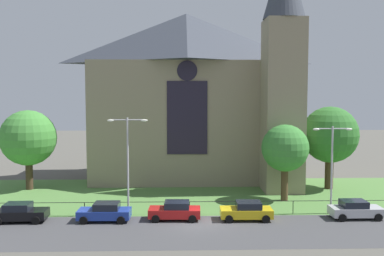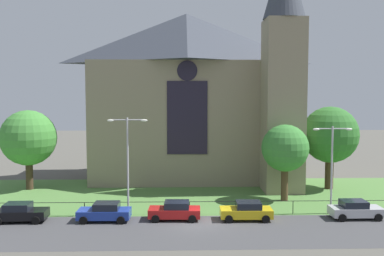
{
  "view_description": "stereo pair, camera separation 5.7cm",
  "coord_description": "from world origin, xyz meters",
  "views": [
    {
      "loc": [
        -1.46,
        -33.39,
        10.16
      ],
      "look_at": [
        -0.25,
        8.0,
        6.98
      ],
      "focal_mm": 40.11,
      "sensor_mm": 36.0,
      "label": 1
    },
    {
      "loc": [
        -1.41,
        -33.39,
        10.16
      ],
      "look_at": [
        -0.25,
        8.0,
        6.98
      ],
      "focal_mm": 40.11,
      "sensor_mm": 36.0,
      "label": 2
    }
  ],
  "objects": [
    {
      "name": "ground",
      "position": [
        0.0,
        10.0,
        0.0
      ],
      "size": [
        160.0,
        160.0,
        0.0
      ],
      "primitive_type": "plane",
      "color": "#56544C"
    },
    {
      "name": "road_asphalt",
      "position": [
        0.0,
        -2.0,
        0.0
      ],
      "size": [
        120.0,
        8.0,
        0.01
      ],
      "primitive_type": "cube",
      "color": "#424244",
      "rests_on": "ground"
    },
    {
      "name": "grass_verge",
      "position": [
        0.0,
        8.0,
        0.0
      ],
      "size": [
        120.0,
        20.0,
        0.01
      ],
      "primitive_type": "cube",
      "color": "#517F3D",
      "rests_on": "ground"
    },
    {
      "name": "church_building",
      "position": [
        0.15,
        18.68,
        10.27
      ],
      "size": [
        23.2,
        16.2,
        26.0
      ],
      "color": "gray",
      "rests_on": "ground"
    },
    {
      "name": "iron_railing",
      "position": [
        -0.62,
        2.5,
        0.99
      ],
      "size": [
        35.67,
        0.07,
        1.13
      ],
      "color": "black",
      "rests_on": "ground"
    },
    {
      "name": "tree_right_far",
      "position": [
        14.81,
        12.25,
        5.86
      ],
      "size": [
        6.08,
        6.08,
        8.95
      ],
      "color": "#4C3823",
      "rests_on": "ground"
    },
    {
      "name": "tree_right_near",
      "position": [
        8.65,
        7.07,
        5.06
      ],
      "size": [
        4.52,
        4.52,
        7.38
      ],
      "color": "#4C3823",
      "rests_on": "ground"
    },
    {
      "name": "tree_left_far",
      "position": [
        -17.7,
        12.81,
        5.56
      ],
      "size": [
        5.94,
        5.94,
        8.57
      ],
      "color": "#423021",
      "rests_on": "ground"
    },
    {
      "name": "streetlamp_near",
      "position": [
        -5.81,
        2.4,
        5.28
      ],
      "size": [
        3.37,
        0.26,
        8.31
      ],
      "color": "#B2B2B7",
      "rests_on": "ground"
    },
    {
      "name": "streetlamp_far",
      "position": [
        11.52,
        2.4,
        4.85
      ],
      "size": [
        3.37,
        0.26,
        7.53
      ],
      "color": "#B2B2B7",
      "rests_on": "ground"
    },
    {
      "name": "parked_car_black",
      "position": [
        -14.31,
        0.81,
        0.74
      ],
      "size": [
        4.25,
        2.13,
        1.51
      ],
      "rotation": [
        0.0,
        0.0,
        0.03
      ],
      "color": "black",
      "rests_on": "ground"
    },
    {
      "name": "parked_car_blue",
      "position": [
        -7.5,
        0.77,
        0.74
      ],
      "size": [
        4.23,
        2.08,
        1.51
      ],
      "rotation": [
        0.0,
        0.0,
        3.12
      ],
      "color": "#1E3899",
      "rests_on": "ground"
    },
    {
      "name": "parked_car_red",
      "position": [
        -1.83,
        1.0,
        0.74
      ],
      "size": [
        4.26,
        2.15,
        1.51
      ],
      "rotation": [
        0.0,
        0.0,
        3.1
      ],
      "color": "#B21919",
      "rests_on": "ground"
    },
    {
      "name": "parked_car_yellow",
      "position": [
        4.0,
        0.76,
        0.74
      ],
      "size": [
        4.24,
        2.1,
        1.51
      ],
      "rotation": [
        0.0,
        0.0,
        3.12
      ],
      "color": "gold",
      "rests_on": "ground"
    },
    {
      "name": "parked_car_silver",
      "position": [
        13.04,
        0.91,
        0.74
      ],
      "size": [
        4.21,
        2.04,
        1.51
      ],
      "rotation": [
        0.0,
        0.0,
        0.01
      ],
      "color": "#B7B7BC",
      "rests_on": "ground"
    }
  ]
}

